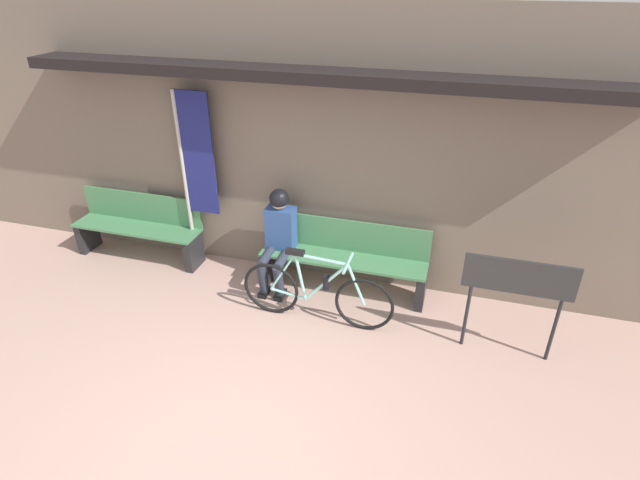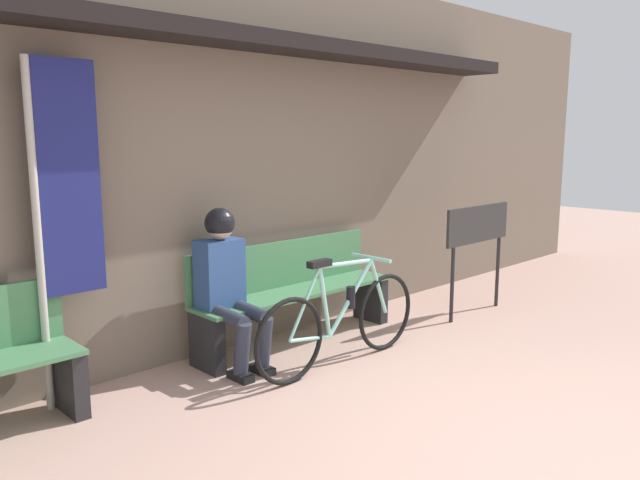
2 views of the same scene
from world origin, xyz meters
name	(u,v)px [view 2 (image 2 of 2)]	position (x,y,z in m)	size (l,w,h in m)	color
ground_plane	(505,450)	(0.00, 0.00, 0.00)	(24.00, 24.00, 0.00)	tan
storefront_wall	(231,148)	(0.00, 2.57, 1.66)	(12.00, 0.56, 3.20)	#756656
park_bench_near	(294,293)	(0.41, 2.27, 0.42)	(1.97, 0.42, 0.86)	#477F51
bicycle	(341,320)	(0.28, 1.57, 0.36)	(1.70, 0.40, 0.87)	black
person_seated	(227,277)	(-0.37, 2.16, 0.71)	(0.34, 0.60, 1.23)	#2D3342
banner_pole	(60,198)	(-1.49, 2.36, 1.38)	(0.45, 0.05, 2.25)	#B7B2A8
signboard	(478,232)	(2.26, 1.62, 0.83)	(1.03, 0.04, 1.09)	#232326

